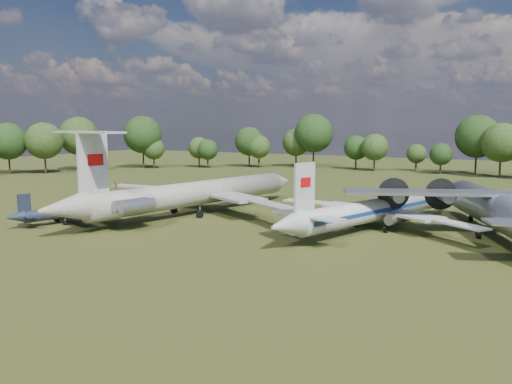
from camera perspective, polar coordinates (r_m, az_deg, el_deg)
The scene contains 7 objects.
ground at distance 74.09m, azimuth -4.42°, elevation -3.08°, with size 300.00×300.00×0.00m, color #263E14.
il62_airliner at distance 77.98m, azimuth -6.85°, elevation -0.67°, with size 40.05×52.07×5.11m, color #BABAB5, non-canonical shape.
tu104_jet at distance 68.42m, azimuth 13.43°, elevation -2.45°, with size 30.57×40.76×4.08m, color silver, non-canonical shape.
an12_transport at distance 68.43m, azimuth 26.00°, elevation -2.41°, with size 37.56×41.97×5.52m, color #97999E, non-canonical shape.
small_prop_west at distance 75.51m, azimuth -21.19°, elevation -2.48°, with size 11.75×16.02×2.35m, color #151C30, non-canonical shape.
small_prop_northwest at distance 85.50m, azimuth -15.57°, elevation -1.19°, with size 10.24×13.97×2.05m, color #A7AAAF, non-canonical shape.
person_on_il62 at distance 68.91m, azimuth -15.76°, elevation 0.79°, with size 0.57×0.38×1.57m, color olive.
Camera 1 is at (39.30, -61.25, 13.94)m, focal length 35.00 mm.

